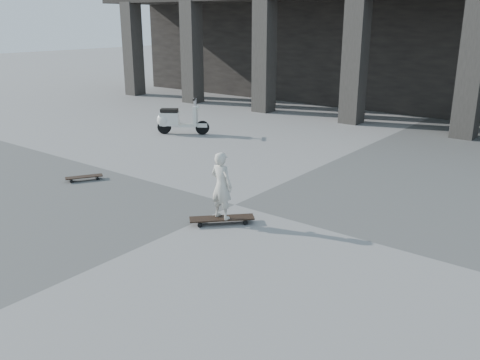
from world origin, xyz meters
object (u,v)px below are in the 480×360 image
Objects in this scene: skateboard_spare at (84,177)px; scooter at (174,120)px; longboard at (222,219)px; child at (222,186)px.

scooter reaches higher than skateboard_spare.
longboard is 7.22m from scooter.
child reaches higher than skateboard_spare.
skateboard_spare is at bearing 0.95° from child.
skateboard_spare is 3.93m from child.
child reaches higher than longboard.
child is at bearing -59.89° from skateboard_spare.
longboard is 0.69× the size of scooter.
scooter is at bearing 95.43° from longboard.
child is 0.82× the size of scooter.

